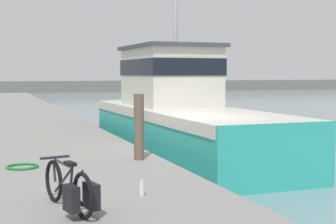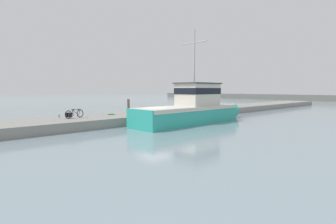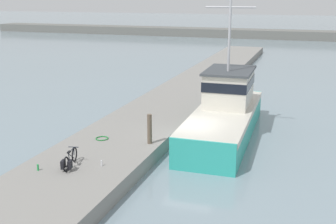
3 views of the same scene
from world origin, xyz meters
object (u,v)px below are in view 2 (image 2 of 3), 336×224
bicycle_touring (73,114)px  water_bottle_by_bike (87,117)px  water_bottle_on_curb (59,116)px  mooring_post (128,108)px  fishing_boat_main (193,108)px

bicycle_touring → water_bottle_by_bike: bearing=14.4°
bicycle_touring → water_bottle_on_curb: (-1.06, -0.64, -0.19)m
water_bottle_by_bike → water_bottle_on_curb: bearing=-150.7°
mooring_post → fishing_boat_main: bearing=61.0°
mooring_post → water_bottle_on_curb: 5.47m
fishing_boat_main → water_bottle_on_curb: 11.00m
mooring_post → water_bottle_by_bike: 3.39m
bicycle_touring → mooring_post: 4.35m
bicycle_touring → water_bottle_on_curb: bearing=-162.1°
fishing_boat_main → water_bottle_by_bike: (-3.58, -8.09, -0.48)m
fishing_boat_main → mooring_post: bearing=-120.4°
water_bottle_by_bike → water_bottle_on_curb: size_ratio=0.97×
mooring_post → water_bottle_on_curb: (-3.10, -4.46, -0.59)m
bicycle_touring → water_bottle_by_bike: 1.32m
fishing_boat_main → mooring_post: size_ratio=8.76×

